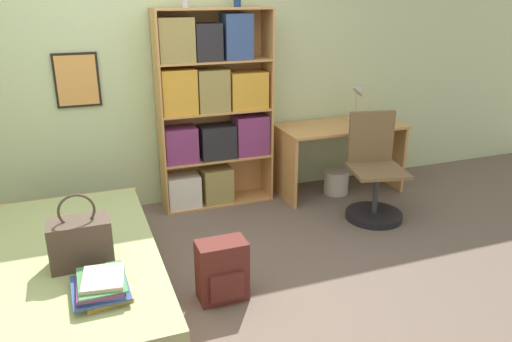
{
  "coord_description": "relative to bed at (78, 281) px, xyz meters",
  "views": [
    {
      "loc": [
        -0.59,
        -3.03,
        2.01
      ],
      "look_at": [
        0.63,
        0.2,
        0.75
      ],
      "focal_mm": 35.0,
      "sensor_mm": 36.0,
      "label": 1
    }
  ],
  "objects": [
    {
      "name": "bookcase",
      "position": [
        1.32,
        1.4,
        0.74
      ],
      "size": [
        1.07,
        0.31,
        1.86
      ],
      "color": "tan",
      "rests_on": "ground_plane"
    },
    {
      "name": "desk_chair",
      "position": [
        2.63,
        0.57,
        0.1
      ],
      "size": [
        0.56,
        0.56,
        0.97
      ],
      "color": "black",
      "rests_on": "ground_plane"
    },
    {
      "name": "waste_bin",
      "position": [
        2.59,
        1.19,
        -0.09
      ],
      "size": [
        0.26,
        0.26,
        0.24
      ],
      "color": "#B7B2A8",
      "rests_on": "ground_plane"
    },
    {
      "name": "handbag",
      "position": [
        0.05,
        -0.16,
        0.37
      ],
      "size": [
        0.37,
        0.21,
        0.46
      ],
      "color": "#47382D",
      "rests_on": "bed"
    },
    {
      "name": "desk",
      "position": [
        2.64,
        1.25,
        0.3
      ],
      "size": [
        1.27,
        0.61,
        0.72
      ],
      "color": "tan",
      "rests_on": "ground_plane"
    },
    {
      "name": "desk_lamp",
      "position": [
        2.91,
        1.37,
        0.77
      ],
      "size": [
        0.21,
        0.15,
        0.41
      ],
      "color": "#ADA89E",
      "rests_on": "desk"
    },
    {
      "name": "ground_plane",
      "position": [
        0.69,
        -0.02,
        -0.21
      ],
      "size": [
        14.0,
        14.0,
        0.0
      ],
      "primitive_type": "plane",
      "color": "#66564C"
    },
    {
      "name": "book_stack_on_bed",
      "position": [
        0.14,
        -0.54,
        0.27
      ],
      "size": [
        0.32,
        0.38,
        0.11
      ],
      "color": "gold",
      "rests_on": "bed"
    },
    {
      "name": "wall_back",
      "position": [
        0.69,
        1.61,
        1.09
      ],
      "size": [
        10.0,
        0.09,
        2.6
      ],
      "color": "beige",
      "rests_on": "ground_plane"
    },
    {
      "name": "backpack",
      "position": [
        0.92,
        -0.21,
        0.0
      ],
      "size": [
        0.33,
        0.23,
        0.43
      ],
      "color": "#56231E",
      "rests_on": "ground_plane"
    },
    {
      "name": "bed",
      "position": [
        0.0,
        0.0,
        0.0
      ],
      "size": [
        1.06,
        2.04,
        0.42
      ],
      "color": "tan",
      "rests_on": "ground_plane"
    }
  ]
}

